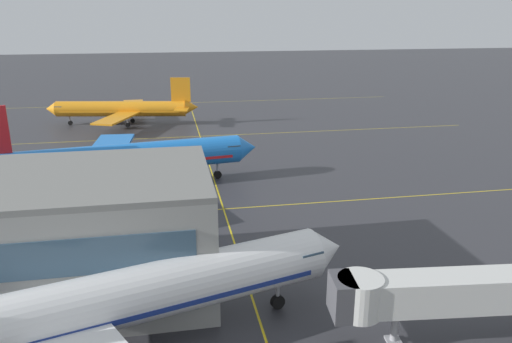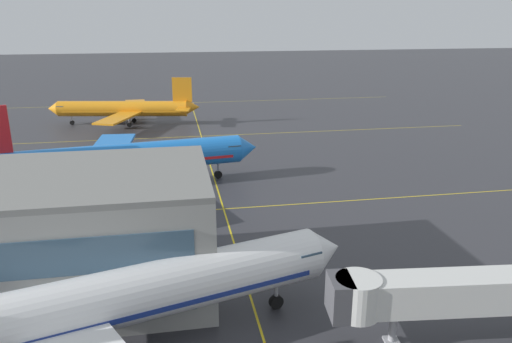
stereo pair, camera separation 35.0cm
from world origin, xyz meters
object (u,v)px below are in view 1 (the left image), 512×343
airliner_front_gate (92,306)px  jet_bridge (452,292)px  airliner_third_row (123,109)px  airliner_second_row (116,159)px

airliner_front_gate → jet_bridge: size_ratio=1.91×
airliner_third_row → jet_bridge: bearing=-70.5°
airliner_second_row → airliner_third_row: 42.82m
airliner_second_row → airliner_third_row: size_ratio=1.21×
airliner_third_row → airliner_front_gate: bearing=-87.6°
airliner_front_gate → airliner_second_row: 37.39m
airliner_second_row → jet_bridge: 48.23m
airliner_front_gate → airliner_third_row: size_ratio=1.22×
airliner_front_gate → jet_bridge: bearing=-5.3°
airliner_second_row → jet_bridge: bearing=-55.5°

